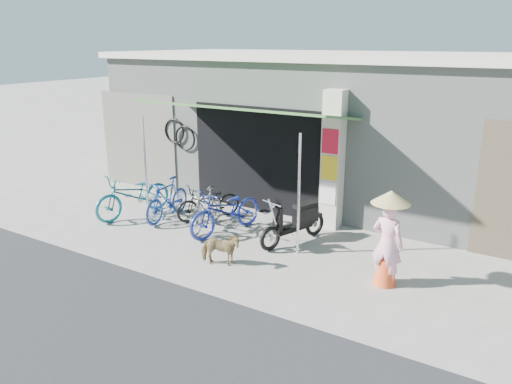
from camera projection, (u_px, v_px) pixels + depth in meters
The scene contains 13 objects.
ground at pixel (237, 256), 9.54m from camera, with size 80.00×80.00×0.00m, color gray.
bicycle_shop at pixel (344, 124), 13.15m from camera, with size 12.30×5.30×3.66m.
shop_pillar at pixel (333, 161), 10.67m from camera, with size 0.42×0.44×3.00m.
awning at pixel (243, 112), 10.58m from camera, with size 4.60×1.88×2.72m.
neighbour_left at pixel (139, 141), 13.78m from camera, with size 2.60×0.06×2.60m, color #6B665B.
bike_teal at pixel (134, 195), 11.59m from camera, with size 0.69×1.97×1.04m, color #196974.
bike_blue at pixel (167, 199), 11.42m from camera, with size 0.45×1.59×0.95m, color #214198.
bike_black at pixel (209, 202), 11.43m from camera, with size 0.54×1.56×0.82m, color black.
bike_silver at pixel (206, 210), 10.77m from camera, with size 0.43×1.52×0.91m, color #9E9EA3.
bike_navy at pixel (226, 211), 10.57m from camera, with size 0.66×1.91×1.00m, color navy.
street_dog at pixel (220, 249), 9.08m from camera, with size 0.34×0.75×0.63m, color tan.
moped at pixel (295, 221), 10.09m from camera, with size 0.75×1.70×0.99m.
nun at pixel (388, 239), 8.22m from camera, with size 0.64×0.64×1.66m.
Camera 1 is at (4.91, -7.27, 3.96)m, focal length 35.00 mm.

